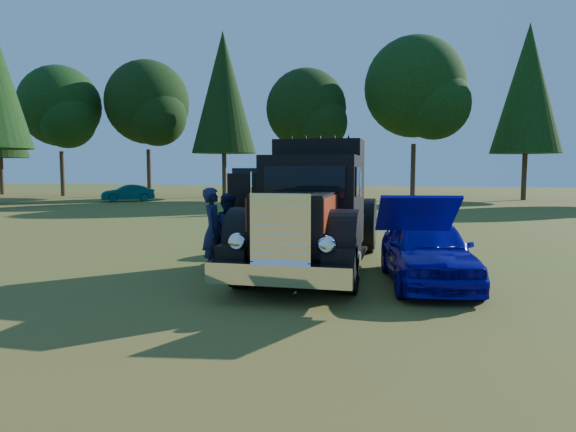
# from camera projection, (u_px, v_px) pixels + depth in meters

# --- Properties ---
(ground) EXTENTS (120.00, 120.00, 0.00)m
(ground) POSITION_uv_depth(u_px,v_px,m) (222.00, 287.00, 10.04)
(ground) COLOR #345B1A
(ground) RESTS_ON ground
(treeline) EXTENTS (72.10, 19.12, 13.84)m
(treeline) POSITION_uv_depth(u_px,v_px,m) (310.00, 96.00, 38.41)
(treeline) COLOR #2D2116
(treeline) RESTS_ON ground
(diamond_t_truck) EXTENTS (3.38, 7.16, 3.00)m
(diamond_t_truck) POSITION_uv_depth(u_px,v_px,m) (313.00, 214.00, 11.68)
(diamond_t_truck) COLOR black
(diamond_t_truck) RESTS_ON ground
(hotrod_coupe) EXTENTS (2.15, 4.30, 1.89)m
(hotrod_coupe) POSITION_uv_depth(u_px,v_px,m) (427.00, 250.00, 10.28)
(hotrod_coupe) COLOR #07299F
(hotrod_coupe) RESTS_ON ground
(spectator_near) EXTENTS (0.55, 0.75, 1.89)m
(spectator_near) POSITION_uv_depth(u_px,v_px,m) (213.00, 230.00, 11.47)
(spectator_near) COLOR #1B2B3F
(spectator_near) RESTS_ON ground
(spectator_far) EXTENTS (0.93, 1.03, 1.75)m
(spectator_far) POSITION_uv_depth(u_px,v_px,m) (230.00, 231.00, 11.86)
(spectator_far) COLOR navy
(spectator_far) RESTS_ON ground
(distant_teal_car) EXTENTS (3.65, 3.11, 1.18)m
(distant_teal_car) POSITION_uv_depth(u_px,v_px,m) (128.00, 193.00, 36.29)
(distant_teal_car) COLOR #093A3B
(distant_teal_car) RESTS_ON ground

